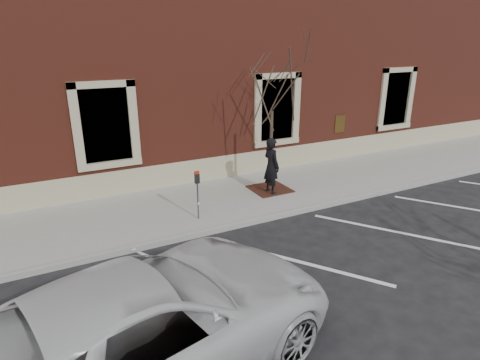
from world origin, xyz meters
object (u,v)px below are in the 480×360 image
man (271,166)px  sapling (273,88)px  parking_meter (197,186)px  white_truck (144,326)px

man → sapling: size_ratio=0.39×
parking_meter → white_truck: size_ratio=0.22×
parking_meter → white_truck: white_truck is taller
sapling → white_truck: (-5.57, -5.58, -2.55)m
parking_meter → white_truck: 5.26m
man → parking_meter: (-2.79, -0.76, 0.05)m
man → parking_meter: man is taller
parking_meter → sapling: bearing=9.4°
man → sapling: bearing=-32.0°
sapling → parking_meter: bearing=-160.6°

